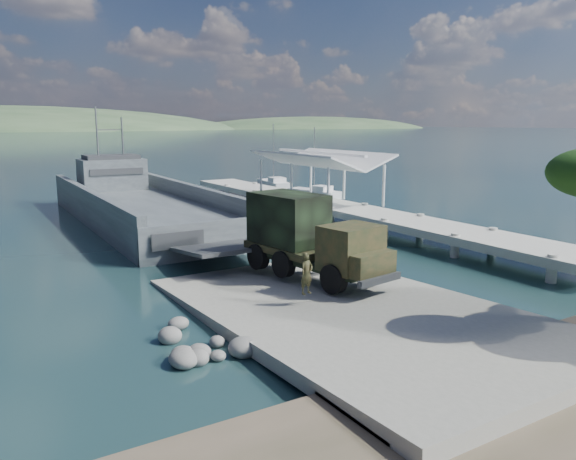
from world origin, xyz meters
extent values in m
plane|color=#1A383F|center=(0.00, 0.00, 0.00)|extent=(1400.00, 1400.00, 0.00)
cube|color=gray|center=(0.00, -1.00, 0.25)|extent=(10.00, 18.00, 0.50)
cube|color=#ABABA1|center=(13.00, 18.00, 1.00)|extent=(4.00, 44.00, 0.50)
cube|color=#40484C|center=(-0.18, 24.82, 0.41)|extent=(8.84, 27.73, 2.30)
cube|color=#40484C|center=(-4.03, 24.90, 2.11)|extent=(1.12, 27.58, 1.19)
cube|color=#40484C|center=(3.68, 24.74, 2.11)|extent=(1.12, 27.58, 1.19)
cube|color=#40484C|center=(-0.46, 11.13, 0.92)|extent=(8.28, 0.54, 2.39)
cube|color=#40484C|center=(0.01, 34.01, 2.94)|extent=(5.59, 3.79, 2.76)
cube|color=#313437|center=(0.01, 34.01, 4.50)|extent=(4.65, 3.03, 0.37)
cylinder|color=gray|center=(-1.09, 34.03, 6.62)|extent=(0.15, 0.15, 4.60)
cylinder|color=gray|center=(1.12, 33.99, 6.16)|extent=(0.15, 0.15, 3.68)
cylinder|color=black|center=(0.52, 0.74, 1.13)|extent=(0.62, 1.31, 1.25)
cylinder|color=black|center=(2.72, 1.07, 1.13)|extent=(0.62, 1.31, 1.25)
cylinder|color=black|center=(0.03, 3.99, 1.13)|extent=(0.62, 1.31, 1.25)
cylinder|color=black|center=(2.23, 4.32, 1.13)|extent=(0.62, 1.31, 1.25)
cylinder|color=black|center=(-0.26, 5.90, 1.13)|extent=(0.62, 1.31, 1.25)
cylinder|color=black|center=(1.94, 6.23, 1.13)|extent=(0.62, 1.31, 1.25)
cube|color=black|center=(1.22, 3.58, 1.27)|extent=(3.20, 7.57, 0.24)
cube|color=black|center=(1.61, 1.00, 2.29)|extent=(2.68, 2.27, 1.93)
cube|color=black|center=(1.78, -0.14, 1.80)|extent=(2.33, 1.19, 0.97)
cube|color=black|center=(1.02, 4.92, 1.61)|extent=(3.05, 4.75, 0.34)
cube|color=black|center=(0.99, 5.11, 3.01)|extent=(2.84, 3.97, 2.41)
cube|color=#313437|center=(1.85, -0.62, 1.22)|extent=(2.42, 0.60, 0.29)
imported|color=black|center=(-1.15, 0.25, 1.34)|extent=(0.69, 0.53, 1.68)
cube|color=silver|center=(19.23, 29.84, 0.27)|extent=(3.10, 6.23, 0.98)
cube|color=silver|center=(19.49, 28.79, 0.93)|extent=(1.89, 2.05, 0.65)
cylinder|color=gray|center=(19.23, 29.84, 3.81)|extent=(0.11, 0.11, 6.53)
cube|color=silver|center=(19.97, 39.38, 0.28)|extent=(2.74, 6.45, 1.02)
cube|color=silver|center=(19.80, 38.26, 0.97)|extent=(1.85, 2.04, 0.68)
cylinder|color=gray|center=(19.97, 39.38, 3.97)|extent=(0.11, 0.11, 6.81)
camera|label=1|loc=(-12.90, -17.52, 7.56)|focal=35.00mm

